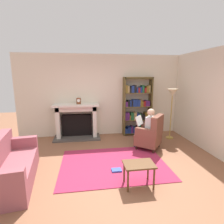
% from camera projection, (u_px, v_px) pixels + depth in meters
% --- Properties ---
extents(ground, '(14.00, 14.00, 0.00)m').
position_uv_depth(ground, '(116.00, 171.00, 3.84)').
color(ground, brown).
extents(back_wall, '(5.60, 0.10, 2.70)m').
position_uv_depth(back_wall, '(103.00, 96.00, 6.04)').
color(back_wall, beige).
rests_on(back_wall, ground).
extents(side_wall_right, '(0.10, 5.20, 2.70)m').
position_uv_depth(side_wall_right, '(199.00, 99.00, 5.16)').
color(side_wall_right, beige).
rests_on(side_wall_right, ground).
extents(area_rug, '(2.40, 1.80, 0.01)m').
position_uv_depth(area_rug, '(114.00, 164.00, 4.13)').
color(area_rug, '#A12647').
rests_on(area_rug, ground).
extents(fireplace, '(1.47, 0.64, 1.13)m').
position_uv_depth(fireplace, '(77.00, 120.00, 5.81)').
color(fireplace, '#4C4742').
rests_on(fireplace, ground).
extents(mantel_clock, '(0.14, 0.14, 0.19)m').
position_uv_depth(mantel_clock, '(79.00, 101.00, 5.60)').
color(mantel_clock, brown).
rests_on(mantel_clock, fireplace).
extents(bookshelf, '(0.97, 0.32, 1.97)m').
position_uv_depth(bookshelf, '(137.00, 107.00, 6.07)').
color(bookshelf, brown).
rests_on(bookshelf, ground).
extents(armchair_reading, '(0.89, 0.89, 0.97)m').
position_uv_depth(armchair_reading, '(151.00, 134.00, 4.92)').
color(armchair_reading, '#331E14').
rests_on(armchair_reading, ground).
extents(seated_reader, '(0.59, 0.57, 1.14)m').
position_uv_depth(seated_reader, '(147.00, 127.00, 4.94)').
color(seated_reader, silver).
rests_on(seated_reader, ground).
extents(sofa_floral, '(0.94, 1.78, 0.85)m').
position_uv_depth(sofa_floral, '(10.00, 167.00, 3.36)').
color(sofa_floral, '#98505A').
rests_on(sofa_floral, ground).
extents(side_table, '(0.56, 0.39, 0.44)m').
position_uv_depth(side_table, '(139.00, 167.00, 3.26)').
color(side_table, brown).
rests_on(side_table, ground).
extents(scattered_books, '(0.64, 0.46, 0.04)m').
position_uv_depth(scattered_books, '(127.00, 166.00, 4.00)').
color(scattered_books, '#334CA5').
rests_on(scattered_books, area_rug).
extents(floor_lamp, '(0.32, 0.32, 1.61)m').
position_uv_depth(floor_lamp, '(172.00, 97.00, 5.59)').
color(floor_lamp, '#B7933F').
rests_on(floor_lamp, ground).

